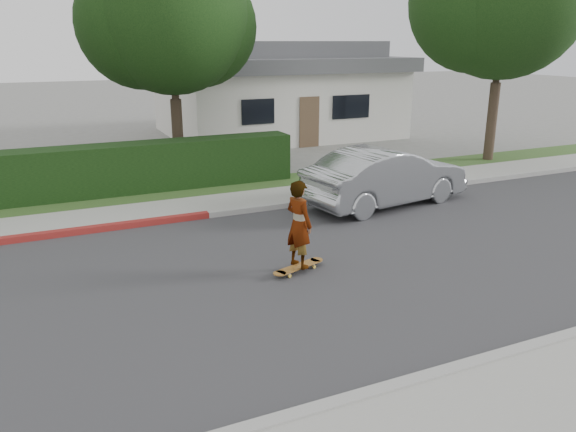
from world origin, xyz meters
name	(u,v)px	position (x,y,z in m)	size (l,w,h in m)	color
ground	(220,285)	(0.00, 0.00, 0.00)	(120.00, 120.00, 0.00)	slate
road	(220,285)	(0.00, 0.00, 0.01)	(60.00, 8.00, 0.01)	#2D2D30
curb_near	(326,409)	(0.00, -4.10, 0.07)	(60.00, 0.20, 0.15)	#9E9E99
curb_far	(169,220)	(0.00, 4.10, 0.07)	(60.00, 0.20, 0.15)	#9E9E99
sidewalk_far	(161,211)	(0.00, 5.00, 0.06)	(60.00, 1.60, 0.12)	gray
planting_strip	(149,196)	(0.00, 6.60, 0.05)	(60.00, 1.60, 0.10)	#2D4C1E
hedge	(31,178)	(-3.00, 7.20, 0.75)	(15.00, 1.00, 1.50)	black
tree_center	(169,21)	(1.49, 9.19, 4.90)	(5.66, 4.84, 7.44)	#33261C
tree_right	(500,1)	(12.49, 6.69, 5.63)	(6.32, 5.60, 8.56)	#33261C
house	(276,89)	(8.00, 16.00, 2.10)	(10.60, 8.60, 4.30)	beige
skateboard	(299,267)	(1.58, -0.03, 0.11)	(1.26, 0.63, 0.12)	gold
skateboarder	(299,224)	(1.58, -0.03, 0.98)	(0.62, 0.41, 1.71)	white
car_silver	(386,177)	(5.77, 3.25, 0.79)	(1.67, 4.78, 1.58)	#A9ACB0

